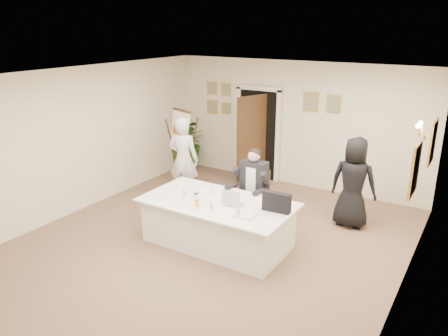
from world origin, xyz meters
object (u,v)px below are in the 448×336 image
conference_table (218,223)px  standing_man (183,160)px  potted_palm (187,142)px  paper_stack (244,215)px  laptop (234,196)px  oj_glass (197,203)px  standing_woman (353,183)px  steel_jug (196,197)px  laptop_bag (277,202)px  seated_man (253,187)px  flip_chart (184,152)px

conference_table → standing_man: (-1.66, 1.28, 0.49)m
potted_palm → paper_stack: (3.57, -3.36, 0.13)m
laptop → oj_glass: bearing=-140.7°
standing_woman → paper_stack: standing_woman is taller
paper_stack → steel_jug: 1.00m
potted_palm → laptop_bag: 4.90m
laptop → seated_man: bearing=95.4°
paper_stack → steel_jug: (-0.99, 0.14, 0.04)m
flip_chart → laptop: flip_chart is taller
standing_woman → steel_jug: 2.86m
steel_jug → standing_woman: bearing=45.0°
laptop_bag → potted_palm: bearing=139.1°
seated_man → potted_palm: size_ratio=1.11×
seated_man → laptop: size_ratio=4.36×
seated_man → paper_stack: (0.51, -1.22, 0.05)m
potted_palm → paper_stack: 4.90m
standing_woman → laptop_bag: size_ratio=3.77×
standing_man → potted_palm: size_ratio=1.33×
flip_chart → standing_man: 0.87m
steel_jug → potted_palm: bearing=128.6°
seated_man → oj_glass: seated_man is taller
potted_palm → laptop_bag: potted_palm is taller
seated_man → laptop: bearing=-80.5°
standing_woman → paper_stack: (-1.03, -2.16, -0.05)m
laptop → laptop_bag: size_ratio=0.76×
steel_jug → flip_chart: bearing=131.0°
conference_table → steel_jug: 0.57m
seated_man → laptop_bag: size_ratio=3.33×
flip_chart → standing_man: standing_man is taller
seated_man → standing_woman: bearing=31.2°
standing_man → standing_woman: standing_man is taller
seated_man → laptop: seated_man is taller
laptop_bag → seated_man: bearing=132.8°
laptop_bag → flip_chart: bearing=146.1°
conference_table → laptop_bag: bearing=8.6°
oj_glass → seated_man: bearing=77.7°
oj_glass → conference_table: bearing=67.8°
standing_woman → laptop_bag: standing_woman is taller
laptop → oj_glass: size_ratio=2.61×
paper_stack → flip_chart: bearing=141.5°
standing_man → potted_palm: (-1.26, 1.81, -0.22)m
conference_table → standing_woman: standing_woman is taller
standing_woman → steel_jug: (-2.02, -2.02, -0.01)m
flip_chart → laptop_bag: (3.16, -1.83, 0.13)m
conference_table → paper_stack: bearing=-22.3°
laptop → paper_stack: laptop is taller
conference_table → laptop: (0.29, 0.05, 0.52)m
standing_man → laptop: size_ratio=5.20×
potted_palm → laptop: 4.43m
flip_chart → potted_palm: size_ratio=1.30×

